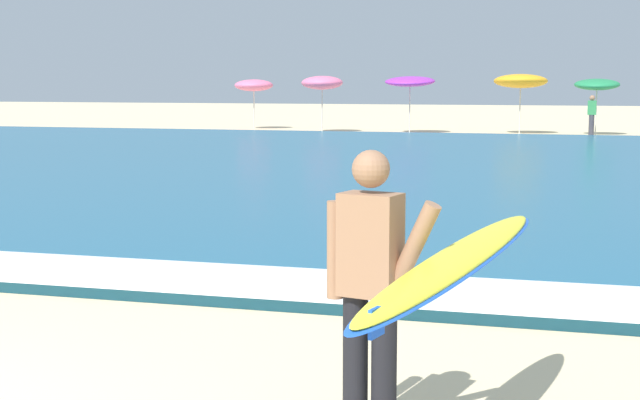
{
  "coord_description": "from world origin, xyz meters",
  "views": [
    {
      "loc": [
        4.43,
        -4.03,
        2.12
      ],
      "look_at": [
        2.27,
        3.7,
        1.1
      ],
      "focal_mm": 52.67,
      "sensor_mm": 36.0,
      "label": 1
    }
  ],
  "objects_px": {
    "beach_umbrella_0": "(254,85)",
    "beach_umbrella_2": "(410,82)",
    "beach_umbrella_1": "(322,83)",
    "beach_umbrella_3": "(521,81)",
    "beachgoer_near_row_left": "(592,115)",
    "surfer_with_board": "(411,274)",
    "beach_umbrella_4": "(597,85)"
  },
  "relations": [
    {
      "from": "beach_umbrella_0",
      "to": "beach_umbrella_2",
      "type": "height_order",
      "value": "beach_umbrella_2"
    },
    {
      "from": "beach_umbrella_0",
      "to": "beach_umbrella_1",
      "type": "relative_size",
      "value": 0.94
    },
    {
      "from": "beach_umbrella_2",
      "to": "beach_umbrella_4",
      "type": "xyz_separation_m",
      "value": [
        7.26,
        0.56,
        -0.12
      ]
    },
    {
      "from": "beach_umbrella_2",
      "to": "beachgoer_near_row_left",
      "type": "relative_size",
      "value": 1.51
    },
    {
      "from": "beach_umbrella_0",
      "to": "beach_umbrella_2",
      "type": "xyz_separation_m",
      "value": [
        7.28,
        -1.67,
        0.17
      ]
    },
    {
      "from": "beach_umbrella_0",
      "to": "beach_umbrella_4",
      "type": "relative_size",
      "value": 0.97
    },
    {
      "from": "beach_umbrella_1",
      "to": "beach_umbrella_2",
      "type": "height_order",
      "value": "beach_umbrella_2"
    },
    {
      "from": "beach_umbrella_2",
      "to": "beachgoer_near_row_left",
      "type": "xyz_separation_m",
      "value": [
        7.1,
        -0.48,
        -1.25
      ]
    },
    {
      "from": "beach_umbrella_3",
      "to": "beach_umbrella_2",
      "type": "bearing_deg",
      "value": -170.82
    },
    {
      "from": "beach_umbrella_2",
      "to": "beach_umbrella_3",
      "type": "distance_m",
      "value": 4.39
    },
    {
      "from": "surfer_with_board",
      "to": "beachgoer_near_row_left",
      "type": "bearing_deg",
      "value": 87.76
    },
    {
      "from": "beachgoer_near_row_left",
      "to": "beach_umbrella_2",
      "type": "bearing_deg",
      "value": 176.14
    },
    {
      "from": "beach_umbrella_1",
      "to": "beachgoer_near_row_left",
      "type": "xyz_separation_m",
      "value": [
        10.72,
        -0.29,
        -1.2
      ]
    },
    {
      "from": "beach_umbrella_0",
      "to": "beach_umbrella_2",
      "type": "relative_size",
      "value": 0.92
    },
    {
      "from": "beachgoer_near_row_left",
      "to": "beach_umbrella_3",
      "type": "bearing_deg",
      "value": 156.86
    },
    {
      "from": "surfer_with_board",
      "to": "beach_umbrella_1",
      "type": "relative_size",
      "value": 1.11
    },
    {
      "from": "beach_umbrella_1",
      "to": "beach_umbrella_3",
      "type": "xyz_separation_m",
      "value": [
        7.97,
        0.89,
        0.07
      ]
    },
    {
      "from": "beach_umbrella_0",
      "to": "beach_umbrella_3",
      "type": "bearing_deg",
      "value": -4.77
    },
    {
      "from": "beach_umbrella_0",
      "to": "surfer_with_board",
      "type": "bearing_deg",
      "value": -69.02
    },
    {
      "from": "surfer_with_board",
      "to": "beach_umbrella_1",
      "type": "bearing_deg",
      "value": 106.31
    },
    {
      "from": "surfer_with_board",
      "to": "beach_umbrella_0",
      "type": "relative_size",
      "value": 1.18
    },
    {
      "from": "beach_umbrella_3",
      "to": "beach_umbrella_4",
      "type": "relative_size",
      "value": 1.08
    },
    {
      "from": "beach_umbrella_1",
      "to": "beach_umbrella_4",
      "type": "height_order",
      "value": "beach_umbrella_1"
    },
    {
      "from": "beach_umbrella_0",
      "to": "beach_umbrella_3",
      "type": "xyz_separation_m",
      "value": [
        11.62,
        -0.97,
        0.19
      ]
    },
    {
      "from": "surfer_with_board",
      "to": "beach_umbrella_4",
      "type": "xyz_separation_m",
      "value": [
        1.42,
        33.1,
        0.94
      ]
    },
    {
      "from": "beach_umbrella_4",
      "to": "surfer_with_board",
      "type": "bearing_deg",
      "value": -92.46
    },
    {
      "from": "beach_umbrella_0",
      "to": "beachgoer_near_row_left",
      "type": "xyz_separation_m",
      "value": [
        14.37,
        -2.15,
        -1.08
      ]
    },
    {
      "from": "beach_umbrella_3",
      "to": "beachgoer_near_row_left",
      "type": "xyz_separation_m",
      "value": [
        2.76,
        -1.18,
        -1.27
      ]
    },
    {
      "from": "beach_umbrella_3",
      "to": "surfer_with_board",
      "type": "bearing_deg",
      "value": -87.41
    },
    {
      "from": "beach_umbrella_1",
      "to": "beach_umbrella_2",
      "type": "distance_m",
      "value": 3.63
    },
    {
      "from": "beach_umbrella_1",
      "to": "beach_umbrella_2",
      "type": "relative_size",
      "value": 0.99
    },
    {
      "from": "beach_umbrella_2",
      "to": "beach_umbrella_3",
      "type": "bearing_deg",
      "value": 9.18
    }
  ]
}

